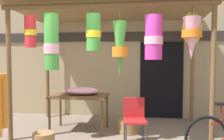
{
  "coord_description": "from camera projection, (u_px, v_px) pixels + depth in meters",
  "views": [
    {
      "loc": [
        0.94,
        -4.4,
        1.63
      ],
      "look_at": [
        0.21,
        0.99,
        1.32
      ],
      "focal_mm": 39.48,
      "sensor_mm": 36.0,
      "label": 1
    }
  ],
  "objects": [
    {
      "name": "flower_heap_on_table",
      "position": [
        83.0,
        91.0,
        5.37
      ],
      "size": [
        0.72,
        0.5,
        0.16
      ],
      "color": "pink",
      "rests_on": "display_table"
    },
    {
      "name": "wicker_basket_by_table",
      "position": [
        128.0,
        126.0,
        5.23
      ],
      "size": [
        0.46,
        0.46,
        0.3
      ],
      "primitive_type": "cylinder",
      "color": "olive",
      "rests_on": "ground_plane"
    },
    {
      "name": "market_stall_canopy",
      "position": [
        115.0,
        18.0,
        5.06
      ],
      "size": [
        4.23,
        2.35,
        2.78
      ],
      "color": "brown",
      "rests_on": "ground_plane"
    },
    {
      "name": "folding_chair",
      "position": [
        134.0,
        116.0,
        4.57
      ],
      "size": [
        0.46,
        0.46,
        0.84
      ],
      "color": "#AD1E1E",
      "rests_on": "ground_plane"
    },
    {
      "name": "display_table",
      "position": [
        79.0,
        99.0,
        5.32
      ],
      "size": [
        1.2,
        0.76,
        0.79
      ],
      "color": "brown",
      "rests_on": "ground_plane"
    },
    {
      "name": "shop_facade",
      "position": [
        111.0,
        53.0,
        6.69
      ],
      "size": [
        10.01,
        0.29,
        3.44
      ],
      "color": "#9E8966",
      "rests_on": "ground_plane"
    },
    {
      "name": "wicker_basket_spare",
      "position": [
        44.0,
        139.0,
        4.44
      ],
      "size": [
        0.39,
        0.39,
        0.24
      ],
      "primitive_type": "cylinder",
      "color": "olive",
      "rests_on": "ground_plane"
    }
  ]
}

